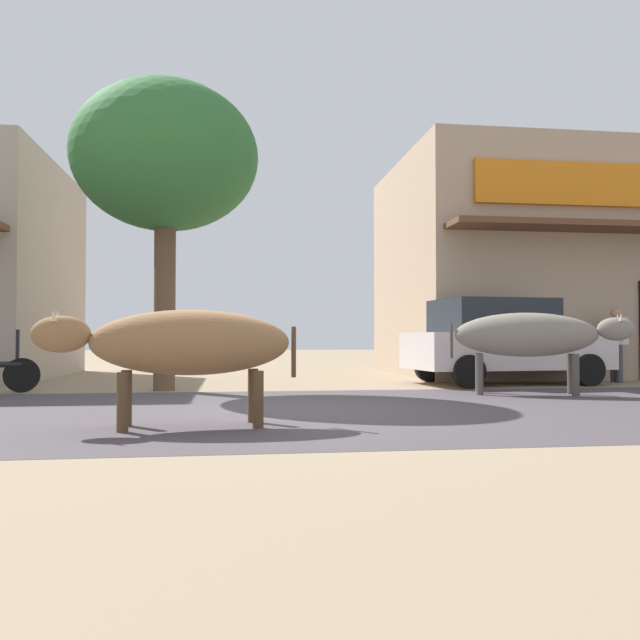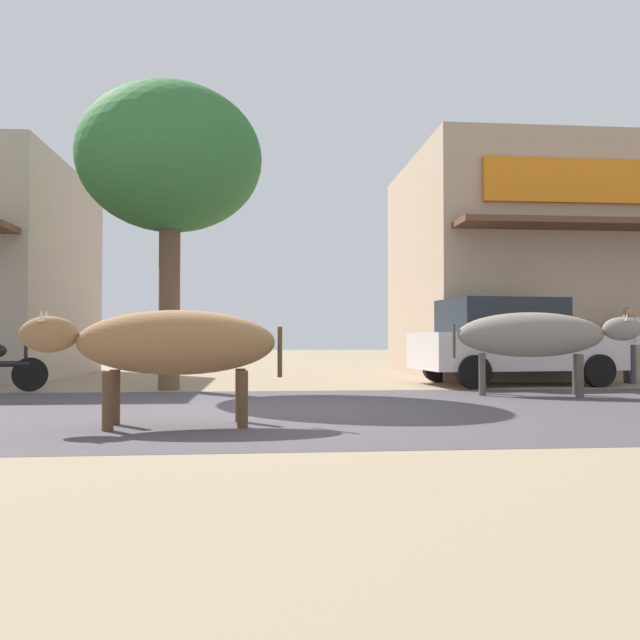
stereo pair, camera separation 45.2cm
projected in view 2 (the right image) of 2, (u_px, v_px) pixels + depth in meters
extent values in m
plane|color=gray|center=(275.00, 411.00, 7.99)|extent=(80.00, 80.00, 0.00)
cube|color=#453F44|center=(275.00, 411.00, 7.99)|extent=(72.00, 5.88, 0.00)
cube|color=tan|center=(569.00, 269.00, 16.19)|extent=(8.03, 5.72, 5.26)
cube|color=orange|center=(635.00, 182.00, 13.33)|extent=(6.43, 0.10, 0.90)
cylinder|color=brown|center=(169.00, 303.00, 11.19)|extent=(0.36, 0.36, 2.98)
ellipsoid|color=#2F6A31|center=(170.00, 159.00, 11.26)|extent=(3.17, 3.17, 2.54)
cube|color=silver|center=(514.00, 351.00, 12.45)|extent=(3.86, 2.11, 0.70)
cube|color=#1E2328|center=(500.00, 316.00, 12.42)|extent=(2.18, 1.82, 0.64)
cylinder|color=black|center=(547.00, 366.00, 13.54)|extent=(0.61, 0.23, 0.60)
cylinder|color=black|center=(599.00, 371.00, 11.79)|extent=(0.61, 0.23, 0.60)
cylinder|color=black|center=(438.00, 367.00, 13.10)|extent=(0.61, 0.23, 0.60)
cylinder|color=black|center=(474.00, 372.00, 11.35)|extent=(0.61, 0.23, 0.60)
cylinder|color=black|center=(30.00, 374.00, 10.87)|extent=(0.57, 0.17, 0.57)
cylinder|color=black|center=(26.00, 348.00, 10.86)|extent=(0.06, 0.06, 0.60)
ellipsoid|color=olive|center=(178.00, 342.00, 6.60)|extent=(2.03, 0.81, 0.66)
ellipsoid|color=olive|center=(49.00, 334.00, 6.40)|extent=(0.58, 0.32, 0.36)
cone|color=beige|center=(41.00, 316.00, 6.29)|extent=(0.06, 0.06, 0.12)
cone|color=beige|center=(46.00, 316.00, 6.49)|extent=(0.06, 0.06, 0.12)
cylinder|color=brown|center=(108.00, 401.00, 6.25)|extent=(0.11, 0.11, 0.57)
cylinder|color=brown|center=(115.00, 397.00, 6.70)|extent=(0.11, 0.11, 0.57)
cylinder|color=brown|center=(243.00, 399.00, 6.47)|extent=(0.11, 0.11, 0.57)
cylinder|color=brown|center=(240.00, 395.00, 6.92)|extent=(0.11, 0.11, 0.57)
cylinder|color=brown|center=(280.00, 352.00, 6.77)|extent=(0.05, 0.05, 0.53)
ellipsoid|color=gray|center=(529.00, 335.00, 10.13)|extent=(2.27, 1.29, 0.70)
ellipsoid|color=gray|center=(622.00, 329.00, 9.80)|extent=(0.62, 0.45, 0.36)
cone|color=beige|center=(624.00, 317.00, 9.89)|extent=(0.06, 0.06, 0.12)
cone|color=beige|center=(627.00, 317.00, 9.70)|extent=(0.06, 0.06, 0.12)
cylinder|color=#49443C|center=(576.00, 374.00, 10.14)|extent=(0.11, 0.11, 0.65)
cylinder|color=#49443C|center=(580.00, 376.00, 9.73)|extent=(0.11, 0.11, 0.65)
cylinder|color=#49443C|center=(482.00, 373.00, 10.49)|extent=(0.11, 0.11, 0.65)
cylinder|color=#49443C|center=(482.00, 375.00, 10.08)|extent=(0.11, 0.11, 0.65)
cylinder|color=#49443C|center=(454.00, 341.00, 10.40)|extent=(0.05, 0.05, 0.56)
cylinder|color=#3F3F47|center=(627.00, 364.00, 12.87)|extent=(0.14, 0.14, 0.76)
cylinder|color=#3F3F47|center=(632.00, 364.00, 12.69)|extent=(0.14, 0.14, 0.76)
cube|color=silver|center=(629.00, 331.00, 12.80)|extent=(0.45, 0.34, 0.54)
sphere|color=tan|center=(629.00, 312.00, 12.81)|extent=(0.21, 0.21, 0.21)
cylinder|color=silver|center=(622.00, 330.00, 13.05)|extent=(0.09, 0.09, 0.49)
cylinder|color=silver|center=(637.00, 329.00, 12.54)|extent=(0.09, 0.09, 0.49)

